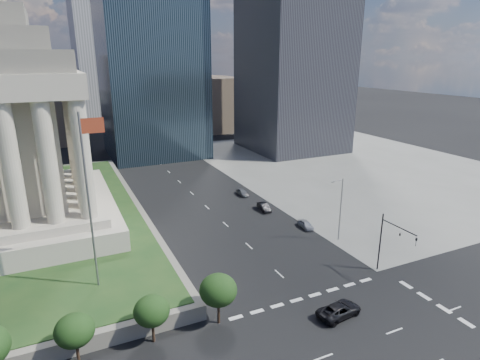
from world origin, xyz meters
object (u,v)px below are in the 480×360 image
street_lamp_north (340,206)px  parked_sedan_far (242,192)px  parked_sedan_near (306,224)px  flagpole (89,193)px  pickup_truck (339,310)px  parked_sedan_mid (264,207)px  traffic_signal_ne (392,239)px

street_lamp_north → parked_sedan_far: 26.19m
street_lamp_north → parked_sedan_near: (-1.83, 5.96, -5.03)m
flagpole → pickup_truck: (23.23, -14.48, -12.38)m
street_lamp_north → parked_sedan_near: street_lamp_north is taller
parked_sedan_near → parked_sedan_far: bearing=103.7°
parked_sedan_mid → street_lamp_north: bearing=-68.1°
traffic_signal_ne → street_lamp_north: street_lamp_north is taller
traffic_signal_ne → parked_sedan_near: 17.90m
traffic_signal_ne → parked_sedan_near: size_ratio=2.15×
parked_sedan_far → parked_sedan_near: bearing=-80.7°
traffic_signal_ne → parked_sedan_far: traffic_signal_ne is taller
parked_sedan_near → parked_sedan_far: 19.54m
parked_sedan_mid → traffic_signal_ne: bearing=-76.0°
pickup_truck → parked_sedan_far: pickup_truck is taller
pickup_truck → parked_sedan_mid: 32.35m
parked_sedan_near → parked_sedan_mid: size_ratio=0.90×
flagpole → street_lamp_north: 35.95m
traffic_signal_ne → parked_sedan_mid: bearing=97.3°
parked_sedan_mid → parked_sedan_far: size_ratio=1.07×
traffic_signal_ne → pickup_truck: size_ratio=1.51×
traffic_signal_ne → pickup_truck: traffic_signal_ne is taller
street_lamp_north → parked_sedan_near: bearing=107.1°
flagpole → parked_sedan_near: bearing=11.8°
flagpole → street_lamp_north: bearing=1.6°
pickup_truck → parked_sedan_mid: bearing=-21.5°
parked_sedan_near → parked_sedan_mid: bearing=110.3°
flagpole → traffic_signal_ne: 36.69m
street_lamp_north → parked_sedan_far: street_lamp_north is taller
traffic_signal_ne → parked_sedan_near: bearing=93.3°
flagpole → pickup_truck: flagpole is taller
flagpole → parked_sedan_far: flagpole is taller
parked_sedan_mid → parked_sedan_far: parked_sedan_mid is taller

